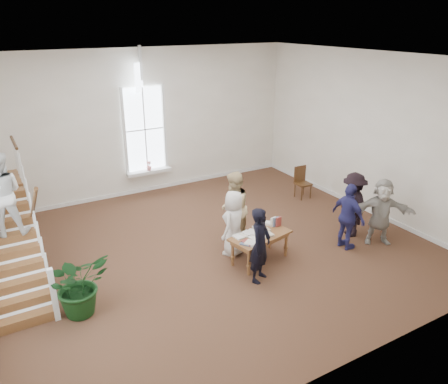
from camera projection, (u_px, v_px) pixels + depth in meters
ground at (213, 248)px, 10.78m from camera, size 10.00×10.00×0.00m
room_shell at (149, 180)px, 14.17m from camera, size 10.49×10.00×10.00m
staircase at (6, 214)px, 8.77m from camera, size 1.10×4.10×2.92m
library_table at (259, 238)px, 10.00m from camera, size 1.56×1.00×0.74m
police_officer at (260, 245)px, 9.18m from camera, size 0.73×0.67×1.68m
elderly_woman at (234, 223)px, 10.25m from camera, size 0.93×0.85×1.60m
person_yellow at (234, 208)px, 10.75m from camera, size 1.14×1.13×1.85m
woman_cluster_a at (348, 217)px, 10.50m from camera, size 0.44×0.99×1.67m
woman_cluster_b at (353, 205)px, 11.13m from camera, size 1.01×1.26×1.70m
woman_cluster_c at (381, 212)px, 10.75m from camera, size 1.59×1.27×1.69m
floor_plant at (79, 284)px, 8.21m from camera, size 1.35×1.24×1.25m
side_chair at (302, 180)px, 13.67m from camera, size 0.44×0.44×1.00m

